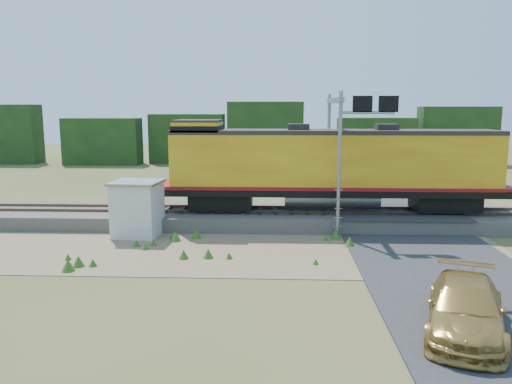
{
  "coord_description": "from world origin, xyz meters",
  "views": [
    {
      "loc": [
        0.1,
        -22.27,
        6.64
      ],
      "look_at": [
        -0.99,
        3.0,
        2.4
      ],
      "focal_mm": 35.0,
      "sensor_mm": 36.0,
      "label": 1
    }
  ],
  "objects_px": {
    "locomotive": "(328,165)",
    "signal_gantry": "(343,128)",
    "car": "(465,308)",
    "shed": "(138,208)"
  },
  "relations": [
    {
      "from": "car",
      "to": "locomotive",
      "type": "bearing_deg",
      "value": 120.78
    },
    {
      "from": "locomotive",
      "to": "signal_gantry",
      "type": "relative_size",
      "value": 2.61
    },
    {
      "from": "locomotive",
      "to": "signal_gantry",
      "type": "xyz_separation_m",
      "value": [
        0.7,
        -0.68,
        2.15
      ]
    },
    {
      "from": "signal_gantry",
      "to": "car",
      "type": "relative_size",
      "value": 1.43
    },
    {
      "from": "locomotive",
      "to": "shed",
      "type": "relative_size",
      "value": 6.72
    },
    {
      "from": "shed",
      "to": "signal_gantry",
      "type": "distance_m",
      "value": 11.84
    },
    {
      "from": "locomotive",
      "to": "car",
      "type": "xyz_separation_m",
      "value": [
        2.8,
        -13.92,
        -2.69
      ]
    },
    {
      "from": "locomotive",
      "to": "signal_gantry",
      "type": "distance_m",
      "value": 2.36
    },
    {
      "from": "car",
      "to": "shed",
      "type": "bearing_deg",
      "value": 159.06
    },
    {
      "from": "car",
      "to": "signal_gantry",
      "type": "bearing_deg",
      "value": 118.42
    }
  ]
}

